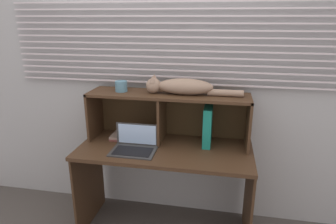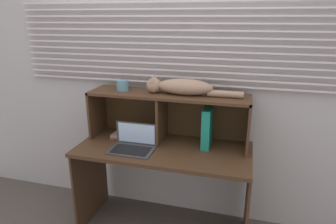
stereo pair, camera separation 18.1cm
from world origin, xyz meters
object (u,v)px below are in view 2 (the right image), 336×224
at_px(binder_upright, 207,127).
at_px(small_basket, 123,85).
at_px(cat, 182,87).
at_px(book_stack, 124,134).
at_px(laptop, 133,144).

relative_size(binder_upright, small_basket, 3.27).
distance_m(cat, book_stack, 0.69).
relative_size(book_stack, small_basket, 2.18).
relative_size(cat, laptop, 2.23).
xyz_separation_m(binder_upright, small_basket, (-0.72, 0.00, 0.29)).
height_order(laptop, book_stack, laptop).
distance_m(laptop, small_basket, 0.50).
bearing_deg(cat, binder_upright, 0.00).
distance_m(binder_upright, book_stack, 0.74).
xyz_separation_m(binder_upright, book_stack, (-0.73, 0.00, -0.14)).
height_order(cat, small_basket, cat).
relative_size(laptop, book_stack, 1.61).
distance_m(binder_upright, small_basket, 0.77).
distance_m(laptop, binder_upright, 0.61).
xyz_separation_m(cat, binder_upright, (0.21, 0.00, -0.31)).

